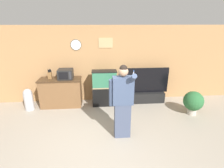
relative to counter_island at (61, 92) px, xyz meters
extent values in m
plane|color=gray|center=(1.25, -2.32, -0.48)|extent=(18.00, 18.00, 0.00)
cube|color=#A87A4C|center=(1.25, 0.43, 0.82)|extent=(10.00, 0.06, 2.60)
cube|color=tan|center=(1.52, 0.39, 1.56)|extent=(0.47, 0.02, 0.33)
cylinder|color=white|center=(0.54, 0.38, 1.50)|extent=(0.32, 0.03, 0.32)
cylinder|color=black|center=(0.54, 0.39, 1.50)|extent=(0.35, 0.01, 0.35)
cube|color=brown|center=(0.00, 0.00, -0.02)|extent=(1.31, 0.55, 0.92)
cube|color=#3D2A19|center=(0.00, 0.00, 0.46)|extent=(1.35, 0.59, 0.03)
cube|color=black|center=(0.20, 0.01, 0.63)|extent=(0.47, 0.39, 0.31)
cube|color=black|center=(0.16, -0.19, 0.63)|extent=(0.29, 0.01, 0.22)
cube|color=#2D2D33|center=(0.37, -0.19, 0.63)|extent=(0.05, 0.01, 0.25)
cube|color=brown|center=(-0.31, 0.05, 0.58)|extent=(0.12, 0.12, 0.21)
cylinder|color=black|center=(-0.36, 0.05, 0.73)|extent=(0.02, 0.02, 0.11)
cylinder|color=black|center=(-0.33, 0.05, 0.72)|extent=(0.02, 0.02, 0.09)
cylinder|color=black|center=(-0.30, 0.05, 0.74)|extent=(0.02, 0.02, 0.11)
cylinder|color=black|center=(-0.27, 0.05, 0.73)|extent=(0.02, 0.02, 0.10)
cylinder|color=black|center=(-0.36, 0.10, 0.72)|extent=(0.02, 0.02, 0.07)
cylinder|color=black|center=(-0.33, 0.10, 0.72)|extent=(0.02, 0.02, 0.09)
cylinder|color=black|center=(-0.30, 0.10, 0.74)|extent=(0.02, 0.02, 0.11)
cylinder|color=black|center=(-0.27, 0.10, 0.72)|extent=(0.02, 0.02, 0.07)
cube|color=black|center=(1.44, -0.05, -0.16)|extent=(0.81, 0.37, 0.63)
cube|color=#937F5B|center=(1.44, -0.05, 0.18)|extent=(0.79, 0.36, 0.04)
cube|color=#2D6B4C|center=(1.44, -0.05, 0.44)|extent=(0.78, 0.36, 0.55)
cube|color=black|center=(1.44, -0.05, 0.71)|extent=(0.81, 0.37, 0.03)
cube|color=black|center=(2.89, 0.08, -0.30)|extent=(1.28, 0.40, 0.36)
cube|color=black|center=(2.89, 0.08, 0.31)|extent=(1.51, 0.05, 0.85)
cube|color=black|center=(2.89, 0.11, 0.31)|extent=(1.54, 0.01, 0.88)
cube|color=#424C66|center=(1.80, -1.83, -0.04)|extent=(0.38, 0.21, 0.88)
cube|color=#3D4C6B|center=(1.80, -1.83, 0.73)|extent=(0.48, 0.23, 0.66)
sphere|color=tan|center=(1.80, -1.83, 1.18)|extent=(0.22, 0.22, 0.22)
sphere|color=black|center=(1.80, -1.83, 1.24)|extent=(0.18, 0.18, 0.18)
cylinder|color=#3D4C6B|center=(1.54, -1.83, 0.69)|extent=(0.12, 0.12, 0.63)
cylinder|color=#3D4C6B|center=(1.99, -1.97, 1.06)|extent=(0.11, 0.35, 0.29)
cylinder|color=white|center=(1.99, -1.99, 1.17)|extent=(0.02, 0.06, 0.11)
cylinder|color=#2856B2|center=(1.99, -2.01, 1.23)|extent=(0.02, 0.03, 0.05)
cylinder|color=#B2A899|center=(4.09, -0.92, -0.38)|extent=(0.27, 0.27, 0.19)
sphere|color=#286033|center=(4.09, -0.92, -0.04)|extent=(0.59, 0.59, 0.59)
cylinder|color=#B7B7BC|center=(-1.00, -0.21, -0.21)|extent=(0.28, 0.28, 0.54)
sphere|color=#ADADB2|center=(-1.00, -0.21, 0.10)|extent=(0.27, 0.27, 0.27)
camera|label=1|loc=(1.25, -5.49, 2.21)|focal=28.00mm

